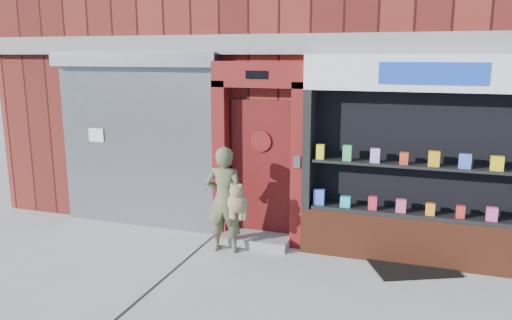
% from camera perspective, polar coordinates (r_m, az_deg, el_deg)
% --- Properties ---
extents(ground, '(80.00, 80.00, 0.00)m').
position_cam_1_polar(ground, '(6.47, 1.63, -15.62)').
color(ground, '#9E9E99').
rests_on(ground, ground).
extents(building, '(12.00, 8.16, 8.00)m').
position_cam_1_polar(building, '(11.65, 10.72, 16.70)').
color(building, '#511612').
rests_on(building, ground).
extents(shutter_bay, '(3.10, 0.30, 3.04)m').
position_cam_1_polar(shutter_bay, '(8.85, -13.47, 3.33)').
color(shutter_bay, gray).
rests_on(shutter_bay, ground).
extents(red_door_bay, '(1.52, 0.58, 2.90)m').
position_cam_1_polar(red_door_bay, '(7.89, 0.40, 0.71)').
color(red_door_bay, '#621110').
rests_on(red_door_bay, ground).
extents(pharmacy_bay, '(3.50, 0.41, 3.00)m').
position_cam_1_polar(pharmacy_bay, '(7.49, 18.77, -1.21)').
color(pharmacy_bay, maroon).
rests_on(pharmacy_bay, ground).
extents(woman, '(0.75, 0.55, 1.65)m').
position_cam_1_polar(woman, '(7.63, -3.44, -4.54)').
color(woman, brown).
rests_on(woman, ground).
extents(doormat, '(1.37, 1.20, 0.03)m').
position_cam_1_polar(doormat, '(7.65, 17.41, -11.56)').
color(doormat, black).
rests_on(doormat, ground).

